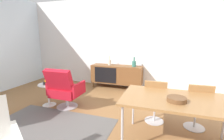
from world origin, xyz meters
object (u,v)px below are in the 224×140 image
side_table_round (48,92)px  fruit_bowl (47,82)px  dining_chair_back_left (155,99)px  lounge_chair_red (64,88)px  vase_cobalt (110,62)px  sideboard (117,74)px  dining_chair_back_right (197,104)px  dining_table (178,102)px  wooden_bowl_on_table (177,99)px  vase_sculptural_dark (134,63)px

side_table_round → fruit_bowl: 0.24m
dining_chair_back_left → lounge_chair_red: size_ratio=0.90×
fruit_bowl → lounge_chair_red: bearing=-2.6°
vase_cobalt → side_table_round: bearing=-116.9°
sideboard → lounge_chair_red: bearing=-110.3°
sideboard → dining_chair_back_left: dining_chair_back_left is taller
sideboard → dining_chair_back_right: (2.01, -1.83, 0.03)m
dining_table → dining_chair_back_right: size_ratio=1.87×
wooden_bowl_on_table → lounge_chair_red: bearing=163.3°
dining_chair_back_left → fruit_bowl: size_ratio=4.28×
vase_cobalt → dining_table: size_ratio=0.18×
sideboard → lounge_chair_red: (-0.67, -1.81, 0.03)m
vase_cobalt → wooden_bowl_on_table: size_ratio=1.12×
side_table_round → fruit_bowl: bearing=-132.4°
vase_cobalt → dining_chair_back_right: (2.24, -1.83, -0.35)m
vase_cobalt → dining_chair_back_right: vase_cobalt is taller
dining_chair_back_left → sideboard: bearing=125.6°
vase_sculptural_dark → wooden_bowl_on_table: 2.72m
dining_chair_back_right → side_table_round: dining_chair_back_right is taller
vase_cobalt → vase_sculptural_dark: bearing=0.0°
wooden_bowl_on_table → vase_sculptural_dark: bearing=113.3°
dining_chair_back_right → lounge_chair_red: size_ratio=0.90×
dining_table → lounge_chair_red: lounge_chair_red is taller
side_table_round → dining_chair_back_right: bearing=-0.8°
dining_table → dining_chair_back_left: dining_chair_back_left is taller
sideboard → fruit_bowl: (-1.14, -1.79, 0.12)m
vase_sculptural_dark → fruit_bowl: bearing=-133.4°
dining_table → dining_chair_back_left: bearing=121.9°
wooden_bowl_on_table → vase_cobalt: bearing=126.7°
lounge_chair_red → side_table_round: lounge_chair_red is taller
vase_sculptural_dark → dining_table: 2.64m
sideboard → fruit_bowl: size_ratio=8.00×
dining_chair_back_right → side_table_round: 3.15m
dining_chair_back_left → lounge_chair_red: (-1.98, 0.02, -0.00)m
side_table_round → dining_chair_back_left: bearing=-1.0°
wooden_bowl_on_table → fruit_bowl: 2.86m
fruit_bowl → vase_sculptural_dark: bearing=46.6°
fruit_bowl → dining_chair_back_right: bearing=-0.8°
dining_chair_back_right → dining_table: bearing=-122.3°
vase_sculptural_dark → dining_table: size_ratio=0.18×
wooden_bowl_on_table → lounge_chair_red: 2.41m
sideboard → dining_chair_back_right: bearing=-42.3°
side_table_round → lounge_chair_red: bearing=-2.7°
sideboard → dining_chair_back_left: bearing=-54.4°
wooden_bowl_on_table → dining_chair_back_left: 0.80m
lounge_chair_red → fruit_bowl: lounge_chair_red is taller
vase_sculptural_dark → lounge_chair_red: 2.21m
dining_chair_back_right → dining_chair_back_left: bearing=-180.0°
dining_table → fruit_bowl: bearing=167.9°
wooden_bowl_on_table → lounge_chair_red: (-2.29, 0.69, -0.30)m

